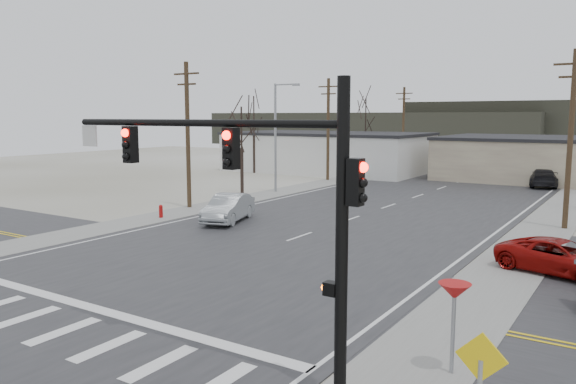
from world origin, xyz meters
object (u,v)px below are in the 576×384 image
at_px(traffic_signal_mast, 269,190).
at_px(sedan_crossing, 228,208).
at_px(car_far_b, 461,158).
at_px(car_parked_red, 561,257).
at_px(car_far_a, 543,177).
at_px(fire_hydrant, 161,211).

relative_size(traffic_signal_mast, sedan_crossing, 1.79).
height_order(traffic_signal_mast, car_far_b, traffic_signal_mast).
height_order(traffic_signal_mast, car_parked_red, traffic_signal_mast).
xyz_separation_m(traffic_signal_mast, car_far_a, (-0.55, 44.04, -3.80)).
bearing_deg(fire_hydrant, car_far_a, 59.55).
bearing_deg(traffic_signal_mast, car_parked_red, 71.49).
relative_size(traffic_signal_mast, fire_hydrant, 10.29).
xyz_separation_m(sedan_crossing, car_parked_red, (18.42, -1.61, -0.14)).
xyz_separation_m(car_far_a, car_parked_red, (5.21, -30.13, -0.15)).
bearing_deg(car_far_a, traffic_signal_mast, 79.31).
bearing_deg(car_parked_red, traffic_signal_mast, 177.02).
distance_m(car_far_a, car_parked_red, 30.58).
relative_size(sedan_crossing, car_parked_red, 1.01).
height_order(car_far_b, car_parked_red, car_far_b).
height_order(traffic_signal_mast, fire_hydrant, traffic_signal_mast).
height_order(fire_hydrant, car_far_b, car_far_b).
bearing_deg(sedan_crossing, car_parked_red, -22.91).
bearing_deg(fire_hydrant, sedan_crossing, 16.99).
height_order(sedan_crossing, car_far_a, car_far_a).
relative_size(sedan_crossing, car_far_b, 1.24).
bearing_deg(sedan_crossing, traffic_signal_mast, -66.36).
distance_m(fire_hydrant, car_far_a, 34.62).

